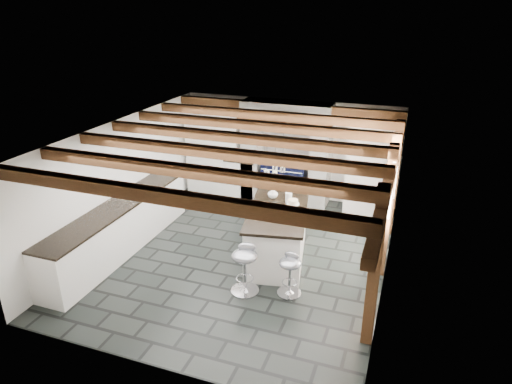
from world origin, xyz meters
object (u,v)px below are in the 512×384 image
(range_cooker, at_px, (285,181))
(bar_stool_near, at_px, (290,269))
(bar_stool_far, at_px, (245,263))
(kitchen_island, at_px, (277,233))

(range_cooker, xyz_separation_m, bar_stool_near, (1.13, -3.57, -0.02))
(bar_stool_near, height_order, bar_stool_far, bar_stool_far)
(range_cooker, xyz_separation_m, bar_stool_far, (0.44, -3.75, 0.05))
(kitchen_island, bearing_deg, bar_stool_far, -108.82)
(range_cooker, bearing_deg, kitchen_island, -76.65)
(kitchen_island, relative_size, bar_stool_near, 2.87)
(range_cooker, bearing_deg, bar_stool_far, -83.33)
(range_cooker, height_order, kitchen_island, kitchen_island)
(kitchen_island, distance_m, bar_stool_far, 1.20)
(bar_stool_far, bearing_deg, bar_stool_near, -2.50)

